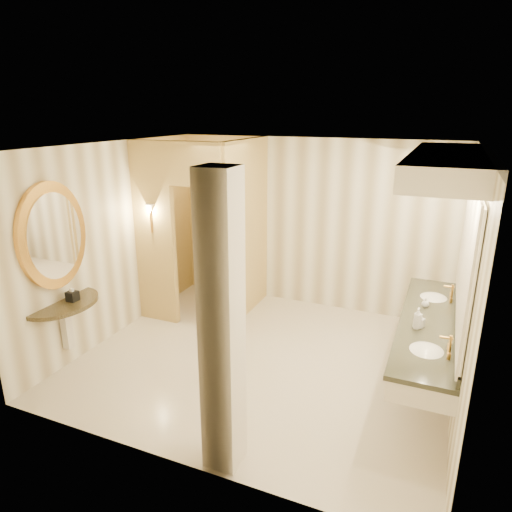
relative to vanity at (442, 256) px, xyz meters
The scene contains 16 objects.
floor 2.57m from the vanity, behind, with size 4.50×4.50×0.00m, color beige.
ceiling 2.25m from the vanity, behind, with size 4.50×4.50×0.00m, color white.
wall_back 2.75m from the vanity, 136.32° to the left, with size 4.50×0.02×2.70m, color white.
wall_front 2.91m from the vanity, 133.18° to the right, with size 4.50×0.02×2.70m, color white.
wall_left 4.24m from the vanity, behind, with size 0.02×4.00×2.70m, color white.
wall_right 0.40m from the vanity, 22.03° to the right, with size 0.02×4.00×2.70m, color white.
toilet_closet 3.23m from the vanity, 164.56° to the left, with size 1.50×1.55×2.70m.
wall_sconce 3.92m from the vanity, behind, with size 0.14×0.14×0.42m.
vanity is the anchor object (origin of this frame).
console_shelf 4.37m from the vanity, 164.08° to the right, with size 0.98×0.98×1.94m.
pillar 2.53m from the vanity, 130.48° to the right, with size 0.31×0.31×2.70m, color silver.
tissue_box 4.29m from the vanity, 164.59° to the right, with size 0.12×0.12×0.12m, color black.
toilet 3.81m from the vanity, 152.75° to the left, with size 0.38×0.66×0.68m, color white.
soap_bottle_a 0.72m from the vanity, 119.12° to the right, with size 0.07×0.07×0.15m, color beige.
soap_bottle_b 0.79m from the vanity, 107.00° to the left, with size 0.09×0.09×0.11m, color silver.
soap_bottle_c 0.71m from the vanity, 120.37° to the right, with size 0.09×0.09×0.24m, color #C6B28C.
Camera 1 is at (1.96, -4.86, 3.10)m, focal length 32.00 mm.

